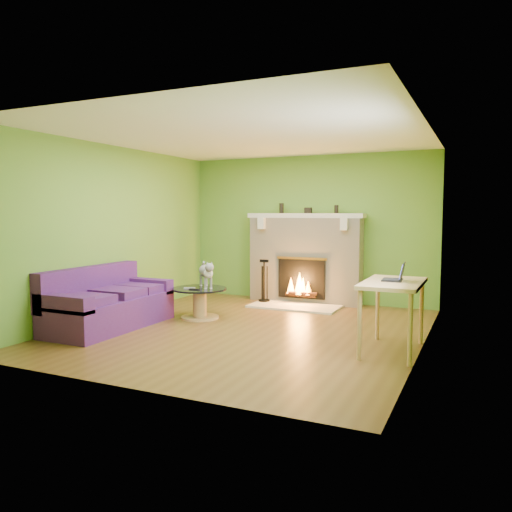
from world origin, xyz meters
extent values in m
plane|color=brown|center=(0.00, 0.00, 0.00)|extent=(5.00, 5.00, 0.00)
plane|color=white|center=(0.00, 0.00, 2.60)|extent=(5.00, 5.00, 0.00)
plane|color=#659932|center=(0.00, 2.50, 1.30)|extent=(5.00, 0.00, 5.00)
plane|color=#659932|center=(0.00, -2.50, 1.30)|extent=(5.00, 0.00, 5.00)
plane|color=#659932|center=(-2.25, 0.00, 1.30)|extent=(0.00, 5.00, 5.00)
plane|color=#659932|center=(2.25, 0.00, 1.30)|extent=(0.00, 5.00, 5.00)
plane|color=silver|center=(2.24, -0.90, 1.55)|extent=(0.00, 1.20, 1.20)
plane|color=white|center=(2.23, -0.90, 1.55)|extent=(0.00, 1.06, 1.06)
cube|color=beige|center=(0.00, 2.33, 0.75)|extent=(2.00, 0.35, 1.50)
cube|color=black|center=(0.00, 2.13, 0.44)|extent=(0.85, 0.03, 0.68)
cube|color=gold|center=(0.00, 2.13, 0.80)|extent=(0.91, 0.02, 0.04)
cylinder|color=black|center=(0.00, 2.10, 0.16)|extent=(0.55, 0.07, 0.07)
cube|color=beige|center=(0.00, 2.30, 1.54)|extent=(2.10, 0.28, 0.08)
cube|color=beige|center=(-0.75, 2.11, 1.40)|extent=(0.12, 0.10, 0.20)
cube|color=beige|center=(0.75, 2.11, 1.40)|extent=(0.12, 0.10, 0.20)
cube|color=beige|center=(0.00, 1.80, 0.01)|extent=(1.50, 0.75, 0.03)
cube|color=beige|center=(0.00, 2.30, 1.54)|extent=(2.10, 0.28, 0.08)
cube|color=#48185D|center=(-1.80, -0.68, 0.21)|extent=(0.84, 1.87, 0.42)
cube|color=#48185D|center=(-2.15, -0.68, 0.58)|extent=(0.19, 1.87, 0.53)
cube|color=#48185D|center=(-1.80, -1.52, 0.48)|extent=(0.84, 0.19, 0.21)
cube|color=#48185D|center=(-1.80, 0.15, 0.48)|extent=(0.84, 0.19, 0.21)
cube|color=#48185D|center=(-1.75, -1.21, 0.48)|extent=(0.67, 0.50, 0.12)
cube|color=#48185D|center=(-1.75, -0.59, 0.48)|extent=(0.67, 0.50, 0.12)
cube|color=#48185D|center=(-1.75, -0.06, 0.48)|extent=(0.67, 0.50, 0.12)
cylinder|color=tan|center=(-0.99, 0.37, 0.02)|extent=(0.57, 0.57, 0.03)
cylinder|color=tan|center=(-0.99, 0.37, 0.23)|extent=(0.20, 0.20, 0.40)
cylinder|color=black|center=(-0.99, 0.37, 0.45)|extent=(0.82, 0.82, 0.03)
cube|color=tan|center=(1.95, -0.26, 0.79)|extent=(0.64, 1.10, 0.04)
cylinder|color=tan|center=(1.69, -0.76, 0.38)|extent=(0.05, 0.05, 0.77)
cylinder|color=tan|center=(2.21, -0.76, 0.38)|extent=(0.05, 0.05, 0.77)
cylinder|color=tan|center=(1.69, 0.23, 0.38)|extent=(0.05, 0.05, 0.77)
cylinder|color=tan|center=(2.21, 0.23, 0.38)|extent=(0.05, 0.05, 0.77)
cube|color=#97979A|center=(-1.09, 0.25, 0.47)|extent=(0.17, 0.12, 0.02)
cube|color=black|center=(-0.97, 0.19, 0.47)|extent=(0.16, 0.06, 0.02)
cylinder|color=black|center=(-0.46, 2.33, 1.67)|extent=(0.08, 0.08, 0.18)
cylinder|color=black|center=(0.55, 2.33, 1.65)|extent=(0.07, 0.07, 0.14)
cube|color=black|center=(0.05, 2.33, 1.63)|extent=(0.12, 0.08, 0.10)
camera|label=1|loc=(2.88, -6.02, 1.59)|focal=35.00mm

